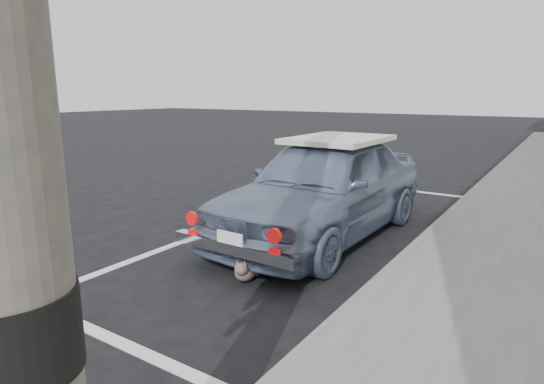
% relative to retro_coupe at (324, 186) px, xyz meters
% --- Properties ---
extents(ground, '(80.00, 80.00, 0.00)m').
position_rel_retro_coupe_xyz_m(ground, '(-0.53, -2.92, -0.70)').
color(ground, black).
rests_on(ground, ground).
extents(sidewalk, '(2.80, 40.00, 0.15)m').
position_rel_retro_coupe_xyz_m(sidewalk, '(2.67, -0.92, -0.63)').
color(sidewalk, '#61605C').
rests_on(sidewalk, ground).
extents(pline_rear, '(3.00, 0.12, 0.01)m').
position_rel_retro_coupe_xyz_m(pline_rear, '(-0.03, -3.42, -0.70)').
color(pline_rear, silver).
rests_on(pline_rear, ground).
extents(pline_front, '(3.00, 0.12, 0.01)m').
position_rel_retro_coupe_xyz_m(pline_front, '(-0.03, 3.58, -0.70)').
color(pline_front, silver).
rests_on(pline_front, ground).
extents(pline_side, '(0.12, 7.00, 0.01)m').
position_rel_retro_coupe_xyz_m(pline_side, '(-1.43, 0.08, -0.70)').
color(pline_side, silver).
rests_on(pline_side, ground).
extents(retro_coupe, '(1.71, 4.11, 1.39)m').
position_rel_retro_coupe_xyz_m(retro_coupe, '(0.00, 0.00, 0.00)').
color(retro_coupe, slate).
rests_on(retro_coupe, ground).
extents(cat, '(0.34, 0.51, 0.28)m').
position_rel_retro_coupe_xyz_m(cat, '(0.04, -1.87, -0.57)').
color(cat, '#6E5F54').
rests_on(cat, ground).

